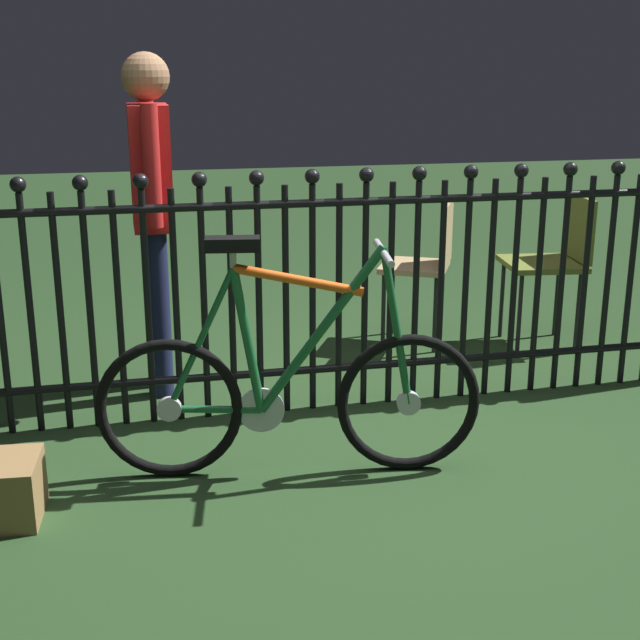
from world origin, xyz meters
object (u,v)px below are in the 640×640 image
bicycle (289,392)px  chair_olive (556,254)px  display_crate (0,490)px  chair_tan (427,258)px  person_visitor (152,197)px

bicycle → chair_olive: bearing=36.4°
bicycle → display_crate: 1.10m
chair_olive → display_crate: (-2.81, -1.43, -0.42)m
chair_olive → display_crate: 3.18m
bicycle → display_crate: bicycle is taller
bicycle → chair_tan: (1.05, 1.45, 0.16)m
bicycle → person_visitor: person_visitor is taller
chair_tan → display_crate: 2.68m
bicycle → display_crate: (-1.06, -0.14, -0.23)m
chair_olive → display_crate: chair_olive is taller
chair_tan → chair_olive: size_ratio=0.96×
bicycle → chair_olive: bicycle is taller
person_visitor → display_crate: 1.57m
chair_olive → display_crate: size_ratio=3.06×
bicycle → chair_olive: 2.18m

